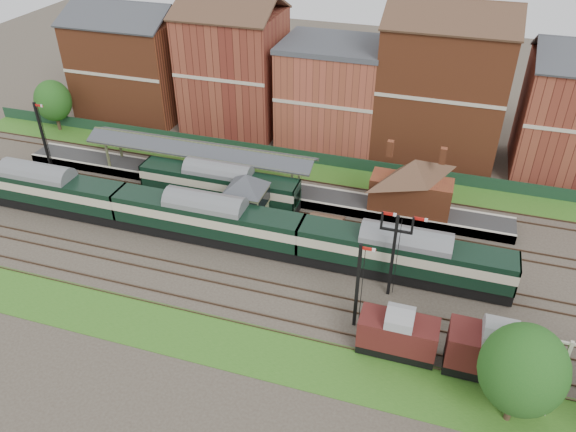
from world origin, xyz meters
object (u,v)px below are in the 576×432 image
(dmu_train, at_px, (207,218))
(platform_railcar, at_px, (219,184))
(semaphore_bracket, at_px, (394,250))
(goods_van_a, at_px, (398,334))
(signal_box, at_px, (247,200))

(dmu_train, bearing_deg, platform_railcar, 103.35)
(semaphore_bracket, bearing_deg, goods_van_a, -76.65)
(signal_box, height_order, platform_railcar, signal_box)
(dmu_train, distance_m, platform_railcar, 6.68)
(signal_box, relative_size, semaphore_bracket, 0.73)
(semaphore_bracket, height_order, dmu_train, semaphore_bracket)
(goods_van_a, bearing_deg, platform_railcar, 143.53)
(signal_box, relative_size, platform_railcar, 0.35)
(dmu_train, xyz_separation_m, goods_van_a, (19.43, -9.00, -0.51))
(semaphore_bracket, bearing_deg, dmu_train, 172.04)
(signal_box, height_order, dmu_train, signal_box)
(signal_box, distance_m, dmu_train, 4.37)
(platform_railcar, bearing_deg, semaphore_bracket, -24.86)
(semaphore_bracket, relative_size, platform_railcar, 0.48)
(platform_railcar, height_order, goods_van_a, platform_railcar)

